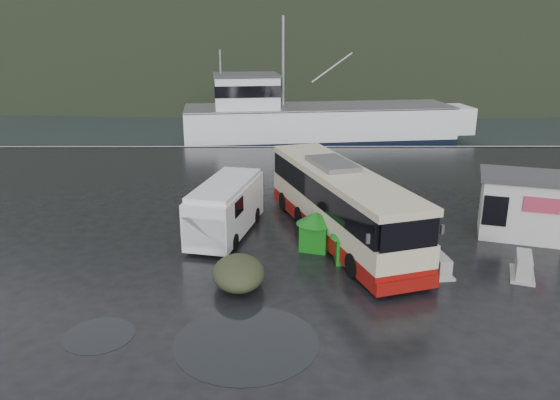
{
  "coord_description": "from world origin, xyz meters",
  "views": [
    {
      "loc": [
        -0.89,
        -20.1,
        8.62
      ],
      "look_at": [
        -0.82,
        1.59,
        1.7
      ],
      "focal_mm": 35.0,
      "sensor_mm": 36.0,
      "label": 1
    }
  ],
  "objects_px": {
    "white_van": "(227,234)",
    "waste_bin_right": "(348,261)",
    "coach_bus": "(339,238)",
    "ticket_kiosk": "(516,235)",
    "waste_bin_left": "(315,249)",
    "jersey_barrier_b": "(437,273)",
    "jersey_barrier_a": "(522,276)",
    "dome_tent": "(239,286)",
    "fishing_trawler": "(319,129)"
  },
  "relations": [
    {
      "from": "white_van",
      "to": "waste_bin_right",
      "type": "distance_m",
      "value": 5.7
    },
    {
      "from": "coach_bus",
      "to": "ticket_kiosk",
      "type": "relative_size",
      "value": 3.23
    },
    {
      "from": "waste_bin_left",
      "to": "waste_bin_right",
      "type": "distance_m",
      "value": 1.69
    },
    {
      "from": "white_van",
      "to": "jersey_barrier_b",
      "type": "xyz_separation_m",
      "value": [
        8.07,
        -3.98,
        0.0
      ]
    },
    {
      "from": "coach_bus",
      "to": "waste_bin_right",
      "type": "xyz_separation_m",
      "value": [
        0.09,
        -2.41,
        0.0
      ]
    },
    {
      "from": "coach_bus",
      "to": "jersey_barrier_a",
      "type": "distance_m",
      "value": 7.28
    },
    {
      "from": "waste_bin_left",
      "to": "dome_tent",
      "type": "relative_size",
      "value": 0.62
    },
    {
      "from": "jersey_barrier_b",
      "to": "white_van",
      "type": "bearing_deg",
      "value": 153.76
    },
    {
      "from": "coach_bus",
      "to": "waste_bin_right",
      "type": "height_order",
      "value": "coach_bus"
    },
    {
      "from": "waste_bin_right",
      "to": "dome_tent",
      "type": "distance_m",
      "value": 4.56
    },
    {
      "from": "coach_bus",
      "to": "white_van",
      "type": "relative_size",
      "value": 1.99
    },
    {
      "from": "coach_bus",
      "to": "fishing_trawler",
      "type": "distance_m",
      "value": 25.89
    },
    {
      "from": "waste_bin_right",
      "to": "waste_bin_left",
      "type": "bearing_deg",
      "value": 134.2
    },
    {
      "from": "ticket_kiosk",
      "to": "jersey_barrier_b",
      "type": "xyz_separation_m",
      "value": [
        -4.49,
        -3.79,
        0.0
      ]
    },
    {
      "from": "dome_tent",
      "to": "jersey_barrier_b",
      "type": "relative_size",
      "value": 1.7
    },
    {
      "from": "white_van",
      "to": "waste_bin_right",
      "type": "xyz_separation_m",
      "value": [
        4.92,
        -2.89,
        0.0
      ]
    },
    {
      "from": "white_van",
      "to": "waste_bin_right",
      "type": "relative_size",
      "value": 3.89
    },
    {
      "from": "coach_bus",
      "to": "waste_bin_right",
      "type": "relative_size",
      "value": 7.74
    },
    {
      "from": "white_van",
      "to": "dome_tent",
      "type": "bearing_deg",
      "value": -67.13
    },
    {
      "from": "coach_bus",
      "to": "white_van",
      "type": "xyz_separation_m",
      "value": [
        -4.83,
        0.48,
        0.0
      ]
    },
    {
      "from": "jersey_barrier_a",
      "to": "fishing_trawler",
      "type": "height_order",
      "value": "fishing_trawler"
    },
    {
      "from": "waste_bin_right",
      "to": "ticket_kiosk",
      "type": "distance_m",
      "value": 8.1
    },
    {
      "from": "waste_bin_right",
      "to": "jersey_barrier_b",
      "type": "bearing_deg",
      "value": -19.08
    },
    {
      "from": "coach_bus",
      "to": "jersey_barrier_b",
      "type": "bearing_deg",
      "value": -64.96
    },
    {
      "from": "ticket_kiosk",
      "to": "fishing_trawler",
      "type": "xyz_separation_m",
      "value": [
        -6.77,
        25.58,
        0.0
      ]
    },
    {
      "from": "coach_bus",
      "to": "jersey_barrier_a",
      "type": "height_order",
      "value": "coach_bus"
    },
    {
      "from": "ticket_kiosk",
      "to": "jersey_barrier_b",
      "type": "bearing_deg",
      "value": -121.2
    },
    {
      "from": "waste_bin_left",
      "to": "jersey_barrier_b",
      "type": "bearing_deg",
      "value": -27.97
    },
    {
      "from": "ticket_kiosk",
      "to": "white_van",
      "type": "bearing_deg",
      "value": -162.26
    },
    {
      "from": "coach_bus",
      "to": "waste_bin_left",
      "type": "height_order",
      "value": "coach_bus"
    },
    {
      "from": "coach_bus",
      "to": "ticket_kiosk",
      "type": "height_order",
      "value": "coach_bus"
    },
    {
      "from": "waste_bin_left",
      "to": "fishing_trawler",
      "type": "xyz_separation_m",
      "value": [
        2.04,
        27.07,
        0.0
      ]
    },
    {
      "from": "jersey_barrier_a",
      "to": "jersey_barrier_b",
      "type": "distance_m",
      "value": 3.0
    },
    {
      "from": "coach_bus",
      "to": "fishing_trawler",
      "type": "xyz_separation_m",
      "value": [
        0.96,
        25.87,
        0.0
      ]
    },
    {
      "from": "waste_bin_right",
      "to": "jersey_barrier_a",
      "type": "bearing_deg",
      "value": -12.46
    },
    {
      "from": "coach_bus",
      "to": "jersey_barrier_b",
      "type": "height_order",
      "value": "coach_bus"
    },
    {
      "from": "white_van",
      "to": "fishing_trawler",
      "type": "relative_size",
      "value": 0.21
    },
    {
      "from": "waste_bin_left",
      "to": "ticket_kiosk",
      "type": "xyz_separation_m",
      "value": [
        8.81,
        1.5,
        0.0
      ]
    },
    {
      "from": "jersey_barrier_a",
      "to": "waste_bin_right",
      "type": "bearing_deg",
      "value": 167.54
    },
    {
      "from": "jersey_barrier_b",
      "to": "fishing_trawler",
      "type": "height_order",
      "value": "fishing_trawler"
    },
    {
      "from": "coach_bus",
      "to": "dome_tent",
      "type": "bearing_deg",
      "value": -149.13
    },
    {
      "from": "coach_bus",
      "to": "fishing_trawler",
      "type": "bearing_deg",
      "value": 70.12
    },
    {
      "from": "white_van",
      "to": "dome_tent",
      "type": "distance_m",
      "value": 5.06
    },
    {
      "from": "waste_bin_left",
      "to": "jersey_barrier_a",
      "type": "height_order",
      "value": "waste_bin_left"
    },
    {
      "from": "waste_bin_right",
      "to": "ticket_kiosk",
      "type": "xyz_separation_m",
      "value": [
        7.64,
        2.7,
        0.0
      ]
    },
    {
      "from": "waste_bin_right",
      "to": "coach_bus",
      "type": "bearing_deg",
      "value": 92.07
    },
    {
      "from": "coach_bus",
      "to": "waste_bin_right",
      "type": "distance_m",
      "value": 2.41
    },
    {
      "from": "coach_bus",
      "to": "dome_tent",
      "type": "relative_size",
      "value": 4.45
    },
    {
      "from": "white_van",
      "to": "dome_tent",
      "type": "xyz_separation_m",
      "value": [
        0.87,
        -4.98,
        0.0
      ]
    },
    {
      "from": "coach_bus",
      "to": "waste_bin_left",
      "type": "bearing_deg",
      "value": -149.98
    }
  ]
}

